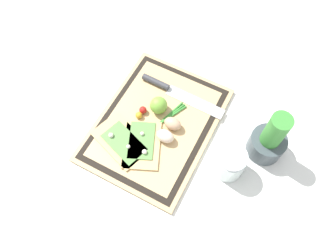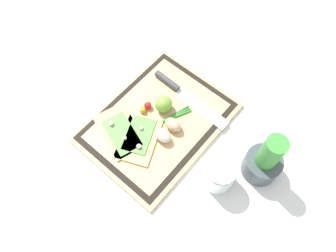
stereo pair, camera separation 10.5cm
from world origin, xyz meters
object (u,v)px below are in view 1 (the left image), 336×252
at_px(knife, 169,89).
at_px(sauce_jar, 230,163).
at_px(egg_brown, 173,124).
at_px(herb_pot, 269,141).
at_px(cherry_tomato_yellow, 139,115).
at_px(pizza_slice_near, 122,141).
at_px(egg_pink, 165,136).
at_px(pizza_slice_far, 141,144).
at_px(cherry_tomato_red, 143,110).
at_px(lime, 159,105).

height_order(knife, sauce_jar, sauce_jar).
distance_m(egg_brown, herb_pot, 0.30).
bearing_deg(cherry_tomato_yellow, pizza_slice_near, -2.22).
height_order(egg_pink, herb_pot, herb_pot).
distance_m(herb_pot, sauce_jar, 0.14).
xyz_separation_m(pizza_slice_near, cherry_tomato_yellow, (-0.10, 0.00, 0.01)).
bearing_deg(egg_pink, pizza_slice_far, -48.34).
distance_m(cherry_tomato_red, herb_pot, 0.41).
bearing_deg(lime, sauce_jar, 74.49).
relative_size(pizza_slice_near, egg_brown, 3.57).
xyz_separation_m(pizza_slice_near, egg_brown, (-0.12, 0.12, 0.02)).
distance_m(knife, egg_pink, 0.19).
height_order(cherry_tomato_red, cherry_tomato_yellow, cherry_tomato_red).
relative_size(cherry_tomato_red, herb_pot, 0.12).
bearing_deg(knife, pizza_slice_near, -10.03).
xyz_separation_m(egg_pink, lime, (-0.08, -0.07, 0.01)).
bearing_deg(egg_brown, lime, -116.53).
distance_m(cherry_tomato_red, sauce_jar, 0.33).
height_order(pizza_slice_near, egg_brown, egg_brown).
distance_m(pizza_slice_far, egg_pink, 0.08).
height_order(egg_brown, sauce_jar, sauce_jar).
bearing_deg(sauce_jar, cherry_tomato_yellow, -94.24).
height_order(knife, herb_pot, herb_pot).
xyz_separation_m(egg_pink, cherry_tomato_red, (-0.05, -0.11, -0.01)).
relative_size(pizza_slice_far, cherry_tomato_red, 7.89).
height_order(pizza_slice_near, herb_pot, herb_pot).
xyz_separation_m(cherry_tomato_red, sauce_jar, (0.05, 0.33, 0.02)).
height_order(egg_brown, cherry_tomato_red, egg_brown).
bearing_deg(egg_brown, cherry_tomato_red, -91.70).
relative_size(egg_pink, lime, 1.00).
height_order(egg_brown, egg_pink, same).
xyz_separation_m(lime, herb_pot, (-0.03, 0.36, 0.03)).
bearing_deg(pizza_slice_far, egg_brown, 150.00).
bearing_deg(sauce_jar, herb_pot, 145.50).
xyz_separation_m(knife, sauce_jar, (0.16, 0.29, 0.02)).
relative_size(pizza_slice_near, egg_pink, 3.57).
relative_size(lime, cherry_tomato_yellow, 2.58).
bearing_deg(lime, knife, -176.01).
distance_m(pizza_slice_near, pizza_slice_far, 0.06).
height_order(lime, sauce_jar, sauce_jar).
relative_size(pizza_slice_near, cherry_tomato_yellow, 9.20).
height_order(cherry_tomato_yellow, herb_pot, herb_pot).
relative_size(cherry_tomato_red, sauce_jar, 0.23).
bearing_deg(pizza_slice_far, lime, -175.32).
bearing_deg(egg_pink, egg_brown, 179.17).
bearing_deg(lime, egg_pink, 39.14).
relative_size(knife, egg_pink, 5.33).
relative_size(cherry_tomato_red, cherry_tomato_yellow, 1.11).
bearing_deg(lime, herb_pot, 95.22).
bearing_deg(pizza_slice_near, knife, 169.97).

